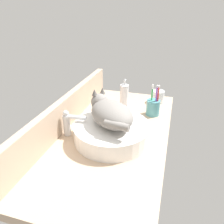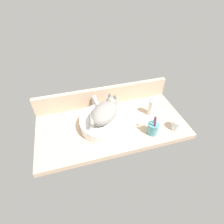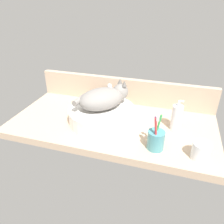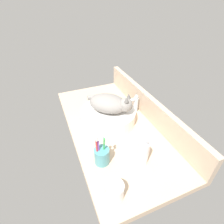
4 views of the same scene
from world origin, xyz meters
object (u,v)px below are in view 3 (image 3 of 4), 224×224
object	(u,v)px
sink_basin	(102,114)
water_glass	(201,152)
toothbrush_cup	(156,139)
cat	(104,98)
faucet	(109,94)
soap_dispenser	(177,118)

from	to	relation	value
sink_basin	water_glass	size ratio (longest dim) A/B	4.60
toothbrush_cup	water_glass	size ratio (longest dim) A/B	2.36
cat	faucet	bearing A→B (deg)	99.37
faucet	toothbrush_cup	world-z (taller)	toothbrush_cup
sink_basin	cat	size ratio (longest dim) A/B	1.22
faucet	toothbrush_cup	size ratio (longest dim) A/B	0.73
toothbrush_cup	sink_basin	bearing A→B (deg)	153.30
cat	toothbrush_cup	world-z (taller)	cat
toothbrush_cup	water_glass	xyz separation A→B (cm)	(19.45, -0.99, -1.67)
faucet	toothbrush_cup	xyz separation A→B (cm)	(34.13, -37.20, -2.28)
faucet	soap_dispenser	distance (cm)	45.74
soap_dispenser	toothbrush_cup	size ratio (longest dim) A/B	0.91
sink_basin	soap_dispenser	bearing A→B (deg)	5.01
cat	soap_dispenser	bearing A→B (deg)	3.58
sink_basin	soap_dispenser	size ratio (longest dim) A/B	2.14
soap_dispenser	cat	bearing A→B (deg)	-176.42
cat	soap_dispenser	xyz separation A→B (cm)	(38.80, 2.43, -6.94)
sink_basin	faucet	world-z (taller)	faucet
toothbrush_cup	water_glass	distance (cm)	19.55
sink_basin	toothbrush_cup	xyz separation A→B (cm)	(31.67, -15.93, 0.93)
cat	toothbrush_cup	bearing A→B (deg)	-28.88
soap_dispenser	toothbrush_cup	distance (cm)	21.09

